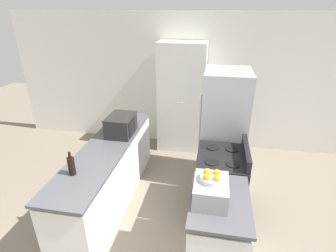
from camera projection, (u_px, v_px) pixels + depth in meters
name	position (u px, v px, depth m)	size (l,w,h in m)	color
wall_back	(182.00, 82.00, 5.17)	(7.00, 0.06, 2.60)	white
counter_left	(109.00, 174.00, 3.82)	(0.60, 2.55, 0.91)	silver
counter_right	(217.00, 234.00, 2.81)	(0.60, 0.89, 0.91)	silver
pantry_cabinet	(181.00, 99.00, 5.02)	(0.88, 0.49, 2.10)	white
stove	(219.00, 184.00, 3.57)	(0.66, 0.78, 1.07)	black
refrigerator	(223.00, 129.00, 4.11)	(0.70, 0.79, 1.83)	#A3A3A8
microwave	(121.00, 125.00, 3.90)	(0.37, 0.48, 0.30)	black
wine_bottle	(71.00, 166.00, 2.96)	(0.08, 0.08, 0.29)	black
toaster_oven	(210.00, 191.00, 2.56)	(0.34, 0.42, 0.22)	#939399
fruit_bowl	(212.00, 177.00, 2.52)	(0.22, 0.22, 0.10)	silver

